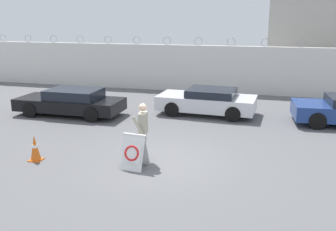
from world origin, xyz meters
TOP-DOWN VIEW (x-y plane):
  - ground_plane at (0.00, 0.00)m, footprint 90.00×90.00m
  - perimeter_wall at (0.00, 11.15)m, footprint 36.00×0.30m
  - building_block at (6.83, 16.76)m, footprint 7.94×7.43m
  - barricade_sign at (-0.57, -0.65)m, footprint 0.73×0.75m
  - security_guard at (-0.50, -0.06)m, footprint 0.38×0.67m
  - traffic_cone_near at (-3.69, -0.88)m, footprint 0.36×0.36m
  - parked_car_front_coupe at (-5.36, 4.34)m, footprint 4.73×1.92m
  - parked_car_rear_sedan at (0.47, 6.01)m, footprint 4.39×2.17m

SIDE VIEW (x-z plane):
  - ground_plane at x=0.00m, z-range 0.00..0.00m
  - traffic_cone_near at x=-3.69m, z-range 0.00..0.79m
  - barricade_sign at x=-0.57m, z-range 0.00..1.02m
  - parked_car_front_coupe at x=-5.36m, z-range 0.01..1.18m
  - parked_car_rear_sedan at x=0.47m, z-range 0.02..1.19m
  - security_guard at x=-0.50m, z-range 0.11..1.90m
  - perimeter_wall at x=0.00m, z-range -0.22..2.90m
  - building_block at x=6.83m, z-range 0.00..5.95m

